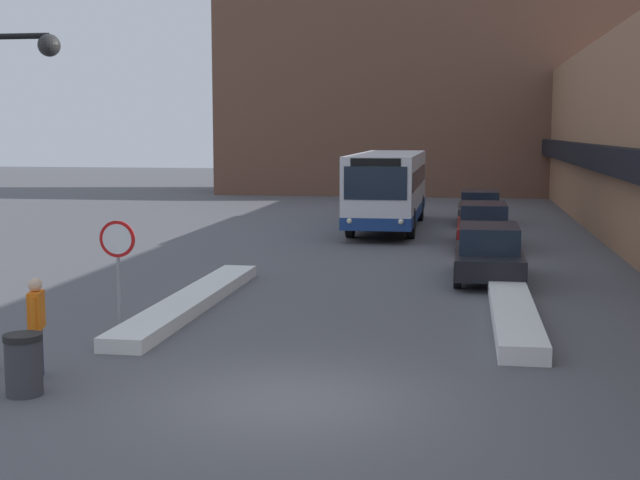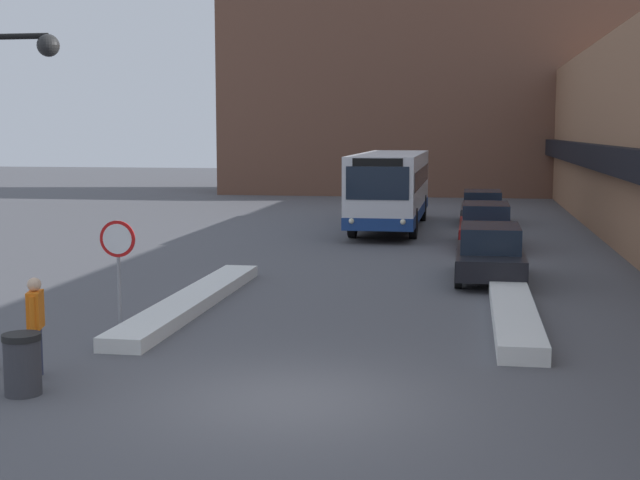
{
  "view_description": "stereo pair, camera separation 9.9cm",
  "coord_description": "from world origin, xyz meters",
  "px_view_note": "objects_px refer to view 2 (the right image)",
  "views": [
    {
      "loc": [
        2.51,
        -12.71,
        4.02
      ],
      "look_at": [
        -0.41,
        5.3,
        1.77
      ],
      "focal_mm": 50.0,
      "sensor_mm": 36.0,
      "label": 1
    },
    {
      "loc": [
        2.61,
        -12.69,
        4.02
      ],
      "look_at": [
        -0.41,
        5.3,
        1.77
      ],
      "focal_mm": 50.0,
      "sensor_mm": 36.0,
      "label": 2
    }
  ],
  "objects_px": {
    "parked_car_front": "(490,253)",
    "parked_car_back": "(482,207)",
    "pedestrian": "(36,318)",
    "parked_car_middle": "(485,225)",
    "street_lamp": "(1,159)",
    "stop_sign": "(118,250)",
    "trash_bin": "(22,364)",
    "city_bus": "(391,187)"
  },
  "relations": [
    {
      "from": "stop_sign",
      "to": "trash_bin",
      "type": "bearing_deg",
      "value": -84.91
    },
    {
      "from": "parked_car_front",
      "to": "parked_car_back",
      "type": "distance_m",
      "value": 15.12
    },
    {
      "from": "parked_car_middle",
      "to": "stop_sign",
      "type": "xyz_separation_m",
      "value": [
        -7.7,
        -13.99,
        0.82
      ]
    },
    {
      "from": "pedestrian",
      "to": "stop_sign",
      "type": "bearing_deg",
      "value": 167.55
    },
    {
      "from": "city_bus",
      "to": "stop_sign",
      "type": "xyz_separation_m",
      "value": [
        -3.95,
        -19.28,
        -0.13
      ]
    },
    {
      "from": "parked_car_front",
      "to": "pedestrian",
      "type": "distance_m",
      "value": 13.24
    },
    {
      "from": "parked_car_back",
      "to": "parked_car_front",
      "type": "bearing_deg",
      "value": -90.0
    },
    {
      "from": "parked_car_front",
      "to": "city_bus",
      "type": "bearing_deg",
      "value": 106.9
    },
    {
      "from": "city_bus",
      "to": "trash_bin",
      "type": "height_order",
      "value": "city_bus"
    },
    {
      "from": "stop_sign",
      "to": "street_lamp",
      "type": "height_order",
      "value": "street_lamp"
    },
    {
      "from": "city_bus",
      "to": "parked_car_front",
      "type": "distance_m",
      "value": 12.95
    },
    {
      "from": "street_lamp",
      "to": "trash_bin",
      "type": "bearing_deg",
      "value": -54.09
    },
    {
      "from": "city_bus",
      "to": "stop_sign",
      "type": "bearing_deg",
      "value": -101.57
    },
    {
      "from": "parked_car_back",
      "to": "trash_bin",
      "type": "bearing_deg",
      "value": -105.08
    },
    {
      "from": "city_bus",
      "to": "parked_car_middle",
      "type": "bearing_deg",
      "value": -54.66
    },
    {
      "from": "parked_car_middle",
      "to": "trash_bin",
      "type": "relative_size",
      "value": 4.97
    },
    {
      "from": "trash_bin",
      "to": "street_lamp",
      "type": "bearing_deg",
      "value": 125.91
    },
    {
      "from": "stop_sign",
      "to": "trash_bin",
      "type": "relative_size",
      "value": 2.3
    },
    {
      "from": "street_lamp",
      "to": "city_bus",
      "type": "bearing_deg",
      "value": 79.2
    },
    {
      "from": "street_lamp",
      "to": "pedestrian",
      "type": "bearing_deg",
      "value": -22.93
    },
    {
      "from": "parked_car_middle",
      "to": "street_lamp",
      "type": "distance_m",
      "value": 19.67
    },
    {
      "from": "pedestrian",
      "to": "trash_bin",
      "type": "bearing_deg",
      "value": -0.6
    },
    {
      "from": "city_bus",
      "to": "parked_car_front",
      "type": "bearing_deg",
      "value": -73.1
    },
    {
      "from": "city_bus",
      "to": "stop_sign",
      "type": "relative_size",
      "value": 5.07
    },
    {
      "from": "parked_car_front",
      "to": "parked_car_middle",
      "type": "xyz_separation_m",
      "value": [
        -0.0,
        7.06,
        0.01
      ]
    },
    {
      "from": "parked_car_front",
      "to": "stop_sign",
      "type": "xyz_separation_m",
      "value": [
        -7.7,
        -6.93,
        0.83
      ]
    },
    {
      "from": "pedestrian",
      "to": "trash_bin",
      "type": "relative_size",
      "value": 1.74
    },
    {
      "from": "parked_car_middle",
      "to": "stop_sign",
      "type": "height_order",
      "value": "stop_sign"
    },
    {
      "from": "parked_car_front",
      "to": "pedestrian",
      "type": "xyz_separation_m",
      "value": [
        -7.51,
        -10.9,
        0.25
      ]
    },
    {
      "from": "parked_car_middle",
      "to": "street_lamp",
      "type": "relative_size",
      "value": 0.83
    },
    {
      "from": "trash_bin",
      "to": "parked_car_front",
      "type": "bearing_deg",
      "value": 58.47
    },
    {
      "from": "parked_car_front",
      "to": "street_lamp",
      "type": "xyz_separation_m",
      "value": [
        -8.14,
        -10.63,
        2.81
      ]
    },
    {
      "from": "parked_car_front",
      "to": "parked_car_back",
      "type": "relative_size",
      "value": 0.95
    },
    {
      "from": "stop_sign",
      "to": "city_bus",
      "type": "bearing_deg",
      "value": 78.43
    },
    {
      "from": "parked_car_middle",
      "to": "stop_sign",
      "type": "relative_size",
      "value": 2.16
    },
    {
      "from": "parked_car_front",
      "to": "parked_car_back",
      "type": "bearing_deg",
      "value": 90.0
    },
    {
      "from": "parked_car_middle",
      "to": "city_bus",
      "type": "bearing_deg",
      "value": 125.34
    },
    {
      "from": "stop_sign",
      "to": "parked_car_middle",
      "type": "bearing_deg",
      "value": 61.17
    },
    {
      "from": "stop_sign",
      "to": "parked_car_back",
      "type": "bearing_deg",
      "value": 70.74
    },
    {
      "from": "parked_car_front",
      "to": "stop_sign",
      "type": "bearing_deg",
      "value": -138.01
    },
    {
      "from": "parked_car_back",
      "to": "trash_bin",
      "type": "relative_size",
      "value": 4.84
    },
    {
      "from": "parked_car_front",
      "to": "pedestrian",
      "type": "relative_size",
      "value": 2.65
    }
  ]
}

